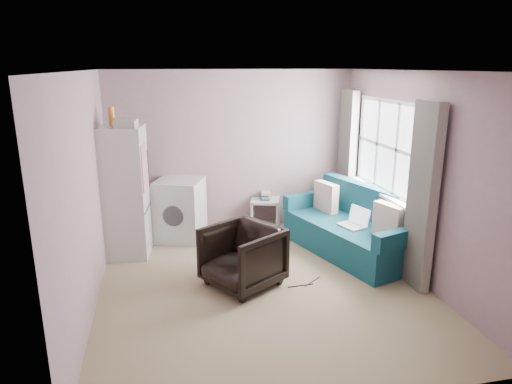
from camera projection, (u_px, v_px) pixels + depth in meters
room at (264, 184)px, 5.17m from camera, size 3.84×4.24×2.54m
armchair at (242, 254)px, 5.40m from camera, size 1.04×1.06×0.81m
fridge at (123, 191)px, 6.16m from camera, size 0.70×0.69×2.04m
washing_machine at (180, 208)px, 6.85m from camera, size 0.84×0.84×0.92m
side_table at (265, 211)px, 7.36m from camera, size 0.56×0.56×0.60m
sofa at (354, 229)px, 6.40m from camera, size 1.51×2.23×0.91m
window_dressing at (379, 175)px, 6.21m from camera, size 0.17×2.62×2.18m
floor_cables at (307, 283)px, 5.52m from camera, size 0.47×0.21×0.01m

